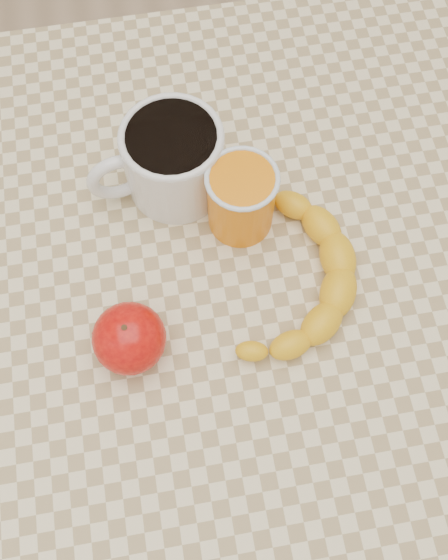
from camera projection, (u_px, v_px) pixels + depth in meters
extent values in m
plane|color=tan|center=(224.00, 415.00, 1.36)|extent=(3.00, 3.00, 0.00)
cube|color=beige|center=(224.00, 294.00, 0.69)|extent=(0.80, 0.80, 0.04)
cube|color=#8C6747|center=(224.00, 309.00, 0.73)|extent=(0.74, 0.74, 0.06)
cylinder|color=#8C6747|center=(4.00, 224.00, 1.14)|extent=(0.05, 0.05, 0.71)
cylinder|color=#8C6747|center=(373.00, 168.00, 1.19)|extent=(0.05, 0.05, 0.71)
cylinder|color=silver|center=(174.00, 161.00, 0.68)|extent=(0.13, 0.13, 0.09)
cylinder|color=black|center=(171.00, 139.00, 0.64)|extent=(0.09, 0.09, 0.01)
torus|color=silver|center=(171.00, 136.00, 0.64)|extent=(0.11, 0.11, 0.01)
torus|color=silver|center=(118.00, 177.00, 0.67)|extent=(0.07, 0.03, 0.07)
cylinder|color=orange|center=(241.00, 200.00, 0.66)|extent=(0.07, 0.07, 0.09)
torus|color=silver|center=(242.00, 178.00, 0.62)|extent=(0.08, 0.08, 0.01)
ellipsoid|color=#8F0406|center=(129.00, 338.00, 0.61)|extent=(0.10, 0.10, 0.07)
cylinder|color=#382311|center=(125.00, 329.00, 0.59)|extent=(0.01, 0.01, 0.01)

